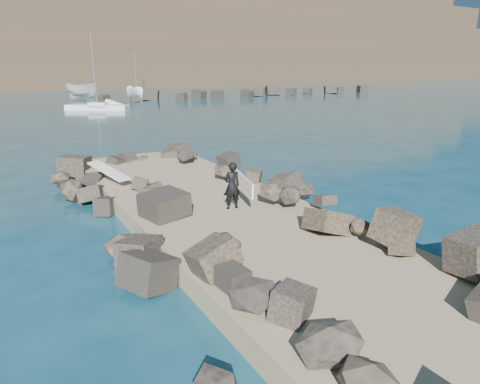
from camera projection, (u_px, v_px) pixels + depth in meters
The scene contains 12 objects.
ground at pixel (225, 226), 14.81m from camera, with size 800.00×800.00×0.00m, color #0F384C.
jetty at pixel (256, 238), 13.07m from camera, with size 6.00×26.00×0.60m, color #8C7759.
riprap_left at pixel (160, 245), 12.03m from camera, with size 2.60×22.00×1.00m, color black.
riprap_right at pixel (319, 211), 14.83m from camera, with size 2.60×22.00×1.00m, color black.
breakwater_secondary at pixel (251, 93), 77.11m from camera, with size 52.00×4.00×1.20m, color black.
headland at pixel (30, 34), 147.60m from camera, with size 360.00×140.00×32.00m, color #2D4919.
surfboard_resting at pixel (109, 174), 17.78m from camera, with size 0.55×2.20×0.07m, color white.
boat_imported at pixel (82, 90), 73.94m from camera, with size 2.52×6.71×2.59m, color silver.
surfer_with_board at pixel (234, 185), 14.60m from camera, with size 1.02×1.99×1.64m.
sailboat_c at pixel (97, 107), 53.60m from camera, with size 7.32×6.22×9.45m.
sailboat_d at pixel (137, 90), 92.51m from camera, with size 1.74×7.07×8.49m.
sailboat_f at pixel (172, 86), 112.16m from camera, with size 3.07×5.12×6.35m.
Camera 1 is at (-6.55, -12.23, 5.35)m, focal length 32.00 mm.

